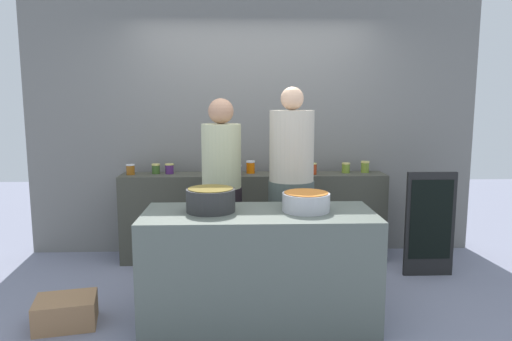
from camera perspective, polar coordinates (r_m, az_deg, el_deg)
ground at (r=4.04m, az=0.18°, el=-15.67°), size 12.00×12.00×0.00m
storefront_wall at (r=5.14m, az=-0.42°, el=6.78°), size 4.80×0.12×3.00m
display_shelf at (r=4.93m, az=-0.30°, el=-5.61°), size 2.70×0.36×0.90m
prep_table at (r=3.60m, az=0.36°, el=-11.52°), size 1.70×0.70×0.84m
preserve_jar_0 at (r=4.95m, az=-14.87°, el=0.12°), size 0.09×0.09×0.11m
preserve_jar_1 at (r=4.96m, az=-11.96°, el=0.21°), size 0.08×0.08×0.10m
preserve_jar_2 at (r=4.92m, az=-10.37°, el=0.21°), size 0.09×0.09×0.10m
preserve_jar_3 at (r=4.83m, az=-4.86°, el=0.33°), size 0.09×0.09×0.13m
preserve_jar_4 at (r=4.77m, az=-2.28°, el=0.07°), size 0.09×0.09×0.10m
preserve_jar_5 at (r=4.88m, az=-0.66°, el=0.42°), size 0.09×0.09×0.13m
preserve_jar_6 at (r=4.81m, az=2.66°, el=0.21°), size 0.09×0.09×0.11m
preserve_jar_7 at (r=4.84m, az=6.85°, el=0.22°), size 0.08×0.08×0.12m
preserve_jar_8 at (r=4.99m, az=10.75°, el=0.31°), size 0.09×0.09×0.10m
preserve_jar_9 at (r=5.06m, az=12.99°, el=0.43°), size 0.09×0.09×0.12m
cooking_pot_left at (r=3.50m, az=-5.47°, el=-3.54°), size 0.36×0.36×0.17m
cooking_pot_center at (r=3.52m, az=6.04°, el=-3.77°), size 0.35×0.35×0.14m
cook_with_tongs at (r=4.17m, az=-4.13°, el=-3.92°), size 0.36×0.36×1.67m
cook_in_cap at (r=4.08m, az=4.24°, el=-3.66°), size 0.39×0.39×1.76m
bread_crate at (r=3.90m, az=-21.90°, el=-15.49°), size 0.49×0.43×0.21m
chalkboard_sign at (r=4.76m, az=20.20°, el=-6.04°), size 0.46×0.05×0.99m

